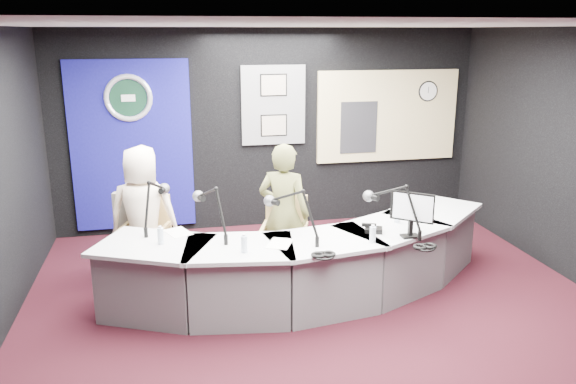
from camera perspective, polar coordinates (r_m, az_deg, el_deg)
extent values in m
plane|color=black|center=(5.86, 3.61, -12.40)|extent=(6.00, 6.00, 0.00)
cube|color=silver|center=(5.18, 4.16, 16.12)|extent=(6.00, 6.00, 0.02)
cube|color=black|center=(8.22, -1.82, 6.15)|extent=(6.00, 0.02, 2.80)
cube|color=black|center=(2.79, 21.33, -14.62)|extent=(6.00, 0.02, 2.80)
cube|color=#0F0D65|center=(8.10, -15.15, 4.41)|extent=(1.60, 0.05, 2.30)
torus|color=silver|center=(7.97, -15.50, 8.94)|extent=(0.63, 0.07, 0.63)
cylinder|color=black|center=(7.97, -15.50, 8.94)|extent=(0.48, 0.01, 0.48)
cube|color=slate|center=(8.14, -1.45, 8.56)|extent=(0.90, 0.04, 1.10)
cube|color=gray|center=(8.09, -1.42, 10.51)|extent=(0.34, 0.02, 0.27)
cube|color=gray|center=(8.15, -1.40, 6.58)|extent=(0.34, 0.02, 0.27)
cube|color=#D1BD83|center=(8.64, 9.81, 7.41)|extent=(2.12, 0.06, 1.32)
cube|color=#FFD6A1|center=(8.63, 9.83, 7.40)|extent=(2.00, 0.02, 1.20)
cube|color=black|center=(8.48, 6.99, 6.35)|extent=(0.55, 0.02, 0.75)
cylinder|color=white|center=(8.81, 13.67, 9.65)|extent=(0.28, 0.01, 0.28)
cube|color=gray|center=(6.90, -14.76, -2.91)|extent=(0.51, 0.25, 0.70)
imported|color=#FDE7CA|center=(6.62, -14.11, -2.19)|extent=(0.84, 0.62, 1.56)
imported|color=brown|center=(6.39, -0.41, -2.19)|extent=(0.69, 0.62, 1.59)
cube|color=black|center=(5.86, 12.12, -1.42)|extent=(0.32, 0.27, 0.27)
cube|color=black|center=(6.02, 8.45, -3.71)|extent=(0.22, 0.20, 0.04)
torus|color=black|center=(5.68, 13.37, -5.26)|extent=(0.22, 0.22, 0.04)
torus|color=black|center=(5.35, 3.51, -6.20)|extent=(0.23, 0.23, 0.04)
cube|color=white|center=(6.06, -10.81, -3.92)|extent=(0.32, 0.36, 0.00)
cube|color=white|center=(5.65, -0.82, -5.11)|extent=(0.32, 0.36, 0.00)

